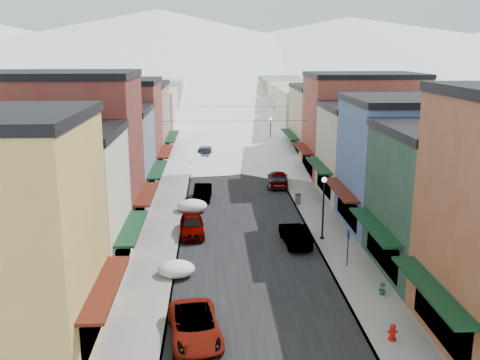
{
  "coord_description": "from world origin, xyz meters",
  "views": [
    {
      "loc": [
        -2.53,
        -19.49,
        14.12
      ],
      "look_at": [
        0.0,
        28.23,
        2.29
      ],
      "focal_mm": 40.0,
      "sensor_mm": 36.0,
      "label": 1
    }
  ],
  "objects": [
    {
      "name": "overhead_cables",
      "position": [
        0.0,
        47.5,
        6.2
      ],
      "size": [
        16.4,
        15.04,
        0.04
      ],
      "color": "black",
      "rests_on": "ground"
    },
    {
      "name": "planter_far",
      "position": [
        7.25,
        8.69,
        0.49
      ],
      "size": [
        0.43,
        0.43,
        0.69
      ],
      "primitive_type": "imported",
      "rotation": [
        0.0,
        0.0,
        0.13
      ],
      "color": "#265024",
      "rests_on": "sidewalk_right"
    },
    {
      "name": "trash_can",
      "position": [
        5.29,
        27.38,
        0.63
      ],
      "size": [
        0.56,
        0.56,
        0.95
      ],
      "color": "slate",
      "rests_on": "sidewalk_right"
    },
    {
      "name": "bldg_l_cream",
      "position": [
        -13.19,
        12.5,
        4.76
      ],
      "size": [
        11.3,
        8.2,
        9.5
      ],
      "color": "beige",
      "rests_on": "ground"
    },
    {
      "name": "bldg_l_brick_far",
      "position": [
        -14.19,
        38.0,
        5.51
      ],
      "size": [
        13.3,
        9.2,
        11.0
      ],
      "color": "brown",
      "rests_on": "ground"
    },
    {
      "name": "bldg_r_brick_far",
      "position": [
        14.19,
        39.0,
        5.76
      ],
      "size": [
        13.3,
        9.2,
        11.5
      ],
      "color": "maroon",
      "rests_on": "ground"
    },
    {
      "name": "streetlamp_near",
      "position": [
        5.67,
        18.18,
        3.16
      ],
      "size": [
        0.4,
        0.4,
        4.77
      ],
      "color": "black",
      "rests_on": "sidewalk_right"
    },
    {
      "name": "car_green_sedan",
      "position": [
        3.5,
        17.48,
        0.77
      ],
      "size": [
        1.94,
        4.79,
        1.55
      ],
      "primitive_type": "imported",
      "rotation": [
        0.0,
        0.0,
        3.21
      ],
      "color": "black",
      "rests_on": "ground"
    },
    {
      "name": "distant_blocks",
      "position": [
        0.0,
        83.0,
        4.0
      ],
      "size": [
        34.0,
        55.0,
        8.0
      ],
      "color": "gray",
      "rests_on": "ground"
    },
    {
      "name": "curb_right",
      "position": [
        5.05,
        60.0,
        0.07
      ],
      "size": [
        0.1,
        160.0,
        0.15
      ],
      "primitive_type": "cube",
      "color": "slate",
      "rests_on": "ground"
    },
    {
      "name": "car_dark_hatch",
      "position": [
        -3.5,
        29.7,
        0.73
      ],
      "size": [
        1.77,
        4.51,
        1.46
      ],
      "primitive_type": "imported",
      "rotation": [
        0.0,
        0.0,
        -0.05
      ],
      "color": "black",
      "rests_on": "ground"
    },
    {
      "name": "curb_left",
      "position": [
        -5.05,
        60.0,
        0.07
      ],
      "size": [
        0.1,
        160.0,
        0.15
      ],
      "primitive_type": "cube",
      "color": "slate",
      "rests_on": "ground"
    },
    {
      "name": "bldg_r_tan",
      "position": [
        13.19,
        49.0,
        4.76
      ],
      "size": [
        11.3,
        11.2,
        9.5
      ],
      "color": "tan",
      "rests_on": "ground"
    },
    {
      "name": "parking_sign",
      "position": [
        6.24,
        12.88,
        1.62
      ],
      "size": [
        0.11,
        0.34,
        2.52
      ],
      "color": "black",
      "rests_on": "sidewalk_right"
    },
    {
      "name": "sidewalk_right",
      "position": [
        6.6,
        60.0,
        0.07
      ],
      "size": [
        3.2,
        160.0,
        0.15
      ],
      "primitive_type": "cube",
      "color": "gray",
      "rests_on": "ground"
    },
    {
      "name": "snow_pile_far",
      "position": [
        -4.88,
        44.36,
        0.43
      ],
      "size": [
        2.12,
        2.5,
        0.89
      ],
      "color": "white",
      "rests_on": "ground"
    },
    {
      "name": "bldg_l_grayblue",
      "position": [
        -13.19,
        29.0,
        4.51
      ],
      "size": [
        11.3,
        9.2,
        9.0
      ],
      "color": "slate",
      "rests_on": "ground"
    },
    {
      "name": "car_lane_white",
      "position": [
        2.19,
        68.55,
        0.78
      ],
      "size": [
        2.97,
        5.79,
        1.56
      ],
      "primitive_type": "imported",
      "rotation": [
        0.0,
        0.0,
        3.07
      ],
      "color": "silver",
      "rests_on": "ground"
    },
    {
      "name": "mountain_ridge",
      "position": [
        -19.47,
        277.18,
        14.36
      ],
      "size": [
        670.0,
        340.0,
        34.0
      ],
      "color": "silver",
      "rests_on": "ground"
    },
    {
      "name": "sidewalk_left",
      "position": [
        -6.6,
        60.0,
        0.07
      ],
      "size": [
        3.2,
        160.0,
        0.15
      ],
      "primitive_type": "cube",
      "color": "gray",
      "rests_on": "ground"
    },
    {
      "name": "car_white_suv",
      "position": [
        -3.5,
        4.52,
        0.73
      ],
      "size": [
        3.09,
        5.51,
        1.46
      ],
      "primitive_type": "imported",
      "rotation": [
        0.0,
        0.0,
        0.13
      ],
      "color": "silver",
      "rests_on": "ground"
    },
    {
      "name": "car_lane_silver",
      "position": [
        -1.44,
        51.97,
        0.78
      ],
      "size": [
        1.87,
        4.6,
        1.56
      ],
      "primitive_type": "imported",
      "rotation": [
        0.0,
        0.0,
        0.0
      ],
      "color": "gray",
      "rests_on": "ground"
    },
    {
      "name": "road",
      "position": [
        0.0,
        60.0,
        0.01
      ],
      "size": [
        10.0,
        160.0,
        0.01
      ],
      "primitive_type": "cube",
      "color": "black",
      "rests_on": "ground"
    },
    {
      "name": "snow_pile_near",
      "position": [
        -4.88,
        12.29,
        0.48
      ],
      "size": [
        2.38,
        2.66,
        1.01
      ],
      "color": "white",
      "rests_on": "ground"
    },
    {
      "name": "bldg_r_green",
      "position": [
        13.19,
        12.0,
        4.76
      ],
      "size": [
        11.3,
        9.2,
        9.5
      ],
      "color": "#1A3729",
      "rests_on": "ground"
    },
    {
      "name": "car_black_sedan",
      "position": [
        4.3,
        34.77,
        0.77
      ],
      "size": [
        2.83,
        5.56,
        1.55
      ],
      "primitive_type": "imported",
      "rotation": [
        0.0,
        0.0,
        3.01
      ],
      "color": "black",
      "rests_on": "ground"
    },
    {
      "name": "car_silver_sedan",
      "position": [
        -4.18,
        19.93,
        0.79
      ],
      "size": [
        2.14,
        4.72,
        1.57
      ],
      "primitive_type": "imported",
      "rotation": [
        0.0,
        0.0,
        0.06
      ],
      "color": "gray",
      "rests_on": "ground"
    },
    {
      "name": "fire_hydrant",
      "position": [
        6.2,
        3.72,
        0.54
      ],
      "size": [
        0.5,
        0.38,
        0.86
      ],
      "color": "#BE0C0A",
      "rests_on": "sidewalk_right"
    },
    {
      "name": "car_gray_suv",
      "position": [
        4.3,
        34.54,
        0.84
      ],
      "size": [
        2.33,
        5.06,
        1.68
      ],
      "primitive_type": "imported",
      "rotation": [
        0.0,
        0.0,
        3.07
      ],
      "color": "#9A9EA3",
      "rests_on": "ground"
    },
    {
      "name": "bldg_r_blue",
      "position": [
        13.19,
        21.0,
        5.26
      ],
      "size": [
        11.3,
        9.2,
        10.5
      ],
      "color": "#3B5686",
      "rests_on": "ground"
    },
    {
      "name": "car_silver_wagon",
      "position": [
        -3.5,
        48.24,
        0.84
      ],
      "size": [
        2.65,
        5.91,
        1.68
      ],
      "primitive_type": "imported",
      "rotation": [
        0.0,
        0.0,
        -0.05
      ],
      "color": "#9C9EA4",
      "rests_on": "ground"
    },
    {
      "name": "streetlamp_far",
      "position": [
        5.65,
        54.34,
        3.04
      ],
      "size": [
        0.38,
        0.38,
        4.59
      ],
      "color": "black",
      "rests_on": "sidewalk_right"
    },
    {
      "name": "bldg_l_brick_near",
      "position": [
        -13.69,
        20.5,
        6.26
      ],
      "size": [
        12.3,
        8.2,
        12.5
      ],
      "color": "maroon",
      "rests_on": "ground"
    },
    {
      "name": "bldg_r_cream",
      "position": [
        13.69,
        30.0,
        4.51
      ],
      "size": [
        12.3,
        9.2,
        9.0
      ],
      "color": "#B8AC94",
      "rests_on": "ground"
    },
    {
      "name": "bldg_l_tan",
      "position": [
        -13.19,
        48.0,
        5.01
      ],
      "size": [
        11.3,
        11.2,
        10.0
      ],
      "color": "#91785F",
      "rests_on": "ground"
    },
    {
      "name": "snow_pile_mid",
      "position": [
        -4.34,
        26.0,
        0.54
      ],
      "size": [
        2.66,
        2.84,
        1.13
      ],
      "color": "white",
      "rests_on": "ground"
    }
  ]
}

